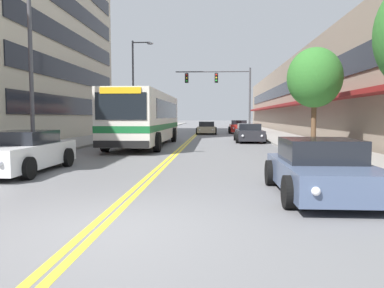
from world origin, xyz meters
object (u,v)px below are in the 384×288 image
Objects in this scene: street_lamp_left_near at (41,49)px; car_beige_moving_lead at (207,128)px; traffic_signal_mast at (224,87)px; car_navy_parked_left_mid at (148,129)px; car_charcoal_parked_right_mid at (249,133)px; car_red_parked_right_far at (239,127)px; street_tree_right_mid at (315,78)px; car_white_parked_left_far at (21,153)px; street_lamp_left_far at (136,81)px; city_bus at (146,117)px; car_slate_blue_parked_right_foreground at (321,169)px.

car_beige_moving_lead is at bearing 76.04° from street_lamp_left_near.
car_beige_moving_lead is at bearing 136.62° from traffic_signal_mast.
street_lamp_left_near is at bearing -91.85° from car_navy_parked_left_mid.
car_red_parked_right_far is (0.11, 13.62, 0.05)m from car_charcoal_parked_right_mid.
street_tree_right_mid is (2.39, -7.90, 3.02)m from car_charcoal_parked_right_mid.
car_white_parked_left_far is at bearing -78.16° from street_lamp_left_near.
street_lamp_left_near is 18.25m from street_lamp_left_far.
car_charcoal_parked_right_mid is (8.56, 14.81, -0.03)m from car_white_parked_left_far.
car_charcoal_parked_right_mid is at bearing -42.25° from car_navy_parked_left_mid.
city_bus is at bearing -74.46° from street_lamp_left_far.
street_lamp_left_near is at bearing -107.14° from city_bus.
car_navy_parked_left_mid is at bearing -142.60° from car_beige_moving_lead.
car_navy_parked_left_mid is 1.00× the size of car_charcoal_parked_right_mid.
city_bus is 2.48× the size of street_tree_right_mid.
car_white_parked_left_far is at bearing -87.92° from street_lamp_left_far.
street_lamp_left_near is at bearing -103.96° from car_beige_moving_lead.
car_navy_parked_left_mid reaches higher than car_slate_blue_parked_right_foreground.
street_tree_right_mid is at bearing -25.31° from city_bus.
city_bus is at bearing -102.20° from car_beige_moving_lead.
street_lamp_left_far is at bearing -118.53° from car_navy_parked_left_mid.
car_white_parked_left_far reaches higher than car_beige_moving_lead.
city_bus is 2.64× the size of car_charcoal_parked_right_mid.
city_bus is 7.62m from car_charcoal_parked_right_mid.
car_navy_parked_left_mid is at bearing 89.87° from car_white_parked_left_far.
city_bus is 15.68m from car_slate_blue_parked_right_foreground.
city_bus is 15.00m from traffic_signal_mast.
car_slate_blue_parked_right_foreground is at bearing -86.77° from traffic_signal_mast.
traffic_signal_mast is at bearing 102.33° from street_tree_right_mid.
city_bus reaches higher than car_slate_blue_parked_right_foreground.
car_slate_blue_parked_right_foreground is 0.96× the size of car_red_parked_right_far.
car_red_parked_right_far is at bearing 89.83° from car_slate_blue_parked_right_foreground.
street_tree_right_mid is at bearing -73.18° from car_charcoal_parked_right_mid.
car_navy_parked_left_mid is at bearing -160.61° from traffic_signal_mast.
street_lamp_left_far is (-0.18, 18.24, 0.47)m from street_lamp_left_near.
city_bus is 1.47× the size of street_lamp_left_far.
street_lamp_left_far is (-2.75, 9.89, 3.10)m from city_bus.
car_charcoal_parked_right_mid is 13.62m from car_red_parked_right_far.
car_slate_blue_parked_right_foreground is 0.57× the size of street_lamp_left_near.
street_lamp_left_near reaches higher than car_slate_blue_parked_right_foreground.
car_charcoal_parked_right_mid reaches higher than car_beige_moving_lead.
street_lamp_left_near is at bearing 101.84° from car_white_parked_left_far.
car_white_parked_left_far is at bearing -147.76° from street_tree_right_mid.
street_lamp_left_far is at bearing 92.08° from car_white_parked_left_far.
car_charcoal_parked_right_mid is (8.51, -7.73, -0.04)m from car_navy_parked_left_mid.
car_navy_parked_left_mid is at bearing 124.89° from street_tree_right_mid.
street_lamp_left_far is at bearing 146.25° from car_charcoal_parked_right_mid.
car_white_parked_left_far is at bearing -101.33° from car_beige_moving_lead.
car_red_parked_right_far is (8.67, 28.42, 0.02)m from car_white_parked_left_far.
car_navy_parked_left_mid is 22.54m from car_white_parked_left_far.
car_slate_blue_parked_right_foreground reaches higher than car_charcoal_parked_right_mid.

